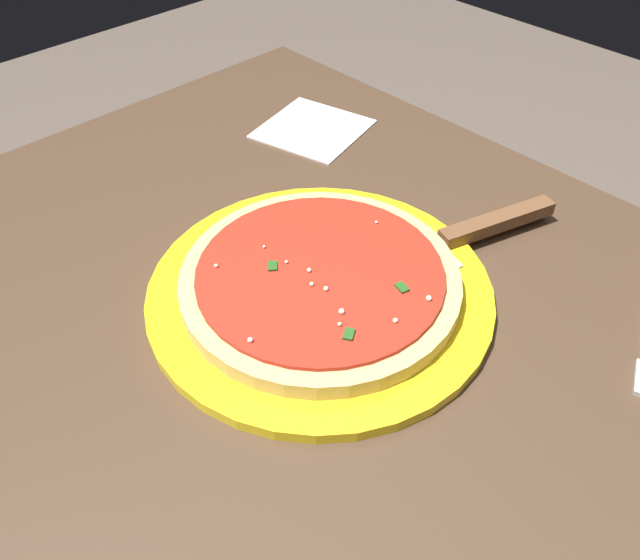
{
  "coord_description": "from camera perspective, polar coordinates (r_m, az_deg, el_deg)",
  "views": [
    {
      "loc": [
        -0.25,
        0.24,
        1.15
      ],
      "look_at": [
        0.05,
        -0.04,
        0.76
      ],
      "focal_mm": 35.98,
      "sensor_mm": 36.0,
      "label": 1
    }
  ],
  "objects": [
    {
      "name": "serving_plate",
      "position": [
        0.58,
        -0.0,
        -1.05
      ],
      "size": [
        0.31,
        0.31,
        0.01
      ],
      "primitive_type": "cylinder",
      "color": "yellow",
      "rests_on": "restaurant_table"
    },
    {
      "name": "napkin_folded_right",
      "position": [
        0.82,
        -0.63,
        13.3
      ],
      "size": [
        0.14,
        0.14,
        0.0
      ],
      "primitive_type": "cube",
      "rotation": [
        0.0,
        0.0,
        0.25
      ],
      "color": "white",
      "rests_on": "restaurant_table"
    },
    {
      "name": "restaurant_table",
      "position": [
        0.66,
        0.2,
        -14.84
      ],
      "size": [
        0.96,
        0.76,
        0.74
      ],
      "color": "black",
      "rests_on": "ground_plane"
    },
    {
      "name": "pizza",
      "position": [
        0.57,
        0.0,
        0.05
      ],
      "size": [
        0.25,
        0.25,
        0.02
      ],
      "color": "#DBB26B",
      "rests_on": "serving_plate"
    },
    {
      "name": "pizza_server",
      "position": [
        0.64,
        12.63,
        3.95
      ],
      "size": [
        0.11,
        0.22,
        0.01
      ],
      "color": "silver",
      "rests_on": "serving_plate"
    }
  ]
}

